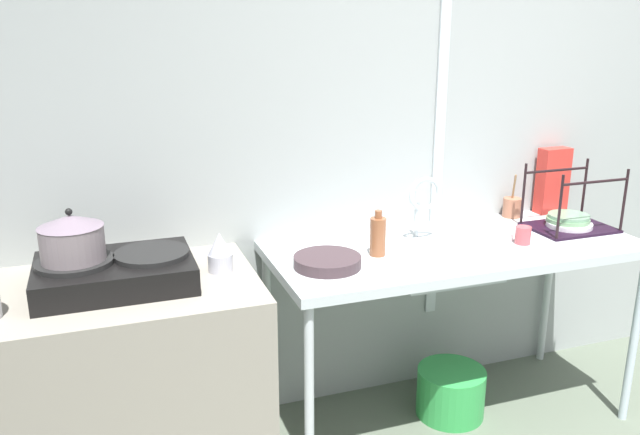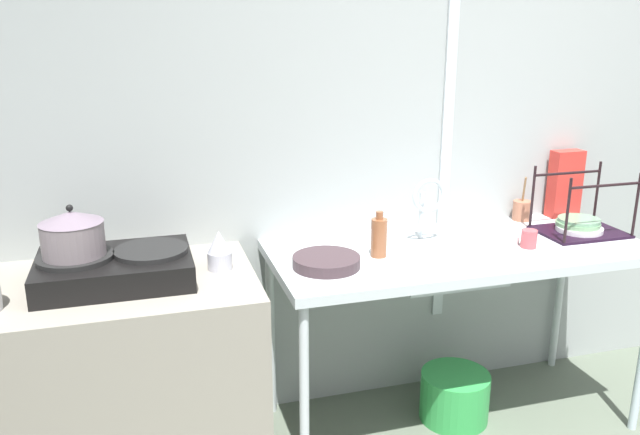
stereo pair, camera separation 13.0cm
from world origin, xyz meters
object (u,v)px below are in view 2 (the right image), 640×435
frying_pan (326,262)px  cup_by_rack (529,239)px  stove (115,267)px  faucet (428,199)px  small_bowl_on_drainboard (507,238)px  dish_rack (579,225)px  percolator (219,250)px  sink_basin (446,265)px  bottle_by_sink (379,237)px  cereal_box (565,184)px  bucket_on_floor (454,396)px  pot_on_left_burner (72,233)px  utensil_jar (522,210)px

frying_pan → cup_by_rack: bearing=-1.1°
stove → faucet: size_ratio=1.91×
small_bowl_on_drainboard → dish_rack: bearing=4.0°
stove → percolator: percolator is taller
dish_rack → small_bowl_on_drainboard: dish_rack is taller
sink_basin → bottle_by_sink: bottle_by_sink is taller
bottle_by_sink → faucet: bearing=23.1°
stove → cup_by_rack: size_ratio=7.14×
dish_rack → cereal_box: (0.10, 0.26, 0.12)m
cereal_box → bucket_on_floor: bearing=-159.8°
pot_on_left_burner → dish_rack: (2.09, 0.02, -0.16)m
pot_on_left_burner → bottle_by_sink: 1.14m
cereal_box → utensil_jar: (-0.23, -0.01, -0.11)m
dish_rack → cup_by_rack: bearing=-161.9°
frying_pan → cereal_box: cereal_box is taller
small_bowl_on_drainboard → bucket_on_floor: (-0.19, 0.01, -0.73)m
dish_rack → frying_pan: bearing=-175.7°
pot_on_left_burner → frying_pan: pot_on_left_burner is taller
pot_on_left_burner → utensil_jar: (1.97, 0.27, -0.15)m
cup_by_rack → pot_on_left_burner: bearing=177.1°
pot_on_left_burner → bottle_by_sink: size_ratio=1.17×
utensil_jar → bucket_on_floor: bearing=-149.2°
frying_pan → utensil_jar: size_ratio=1.22×
dish_rack → utensil_jar: bearing=117.3°
dish_rack → small_bowl_on_drainboard: bearing=-176.0°
frying_pan → cup_by_rack: (0.87, -0.02, 0.02)m
cup_by_rack → bottle_by_sink: 0.64m
utensil_jar → stove: bearing=-171.7°
stove → bucket_on_floor: stove is taller
dish_rack → utensil_jar: dish_rack is taller
percolator → utensil_jar: bearing=9.5°
sink_basin → frying_pan: 0.54m
utensil_jar → pot_on_left_burner: bearing=-172.2°
sink_basin → frying_pan: bearing=-175.2°
dish_rack → bottle_by_sink: bearing=-178.1°
frying_pan → utensil_jar: bearing=17.6°
pot_on_left_burner → sink_basin: 1.45m
frying_pan → bottle_by_sink: size_ratio=1.40×
small_bowl_on_drainboard → cereal_box: cereal_box is taller
frying_pan → bottle_by_sink: bottle_by_sink is taller
cereal_box → percolator: bearing=-173.2°
bucket_on_floor → sink_basin: bearing=-162.4°
stove → cup_by_rack: (1.64, -0.09, -0.02)m
stove → bottle_by_sink: 1.00m
cup_by_rack → sink_basin: bearing=169.8°
faucet → bucket_on_floor: faucet is taller
stove → cereal_box: (2.06, 0.27, 0.11)m
cup_by_rack → small_bowl_on_drainboard: (-0.05, 0.08, -0.02)m
sink_basin → cereal_box: (0.77, 0.30, 0.22)m
percolator → sink_basin: (0.92, -0.05, -0.14)m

